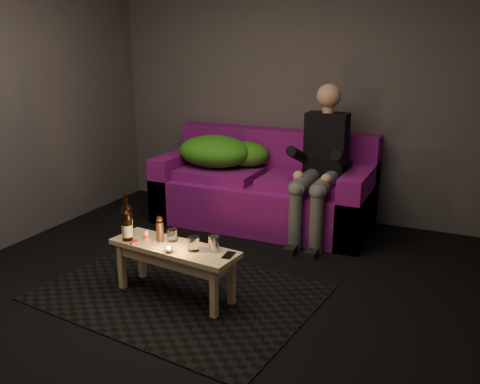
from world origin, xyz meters
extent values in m
plane|color=black|center=(0.00, 0.00, 0.00)|extent=(4.50, 4.50, 0.00)
plane|color=#535053|center=(0.00, 2.25, 1.30)|extent=(4.00, 0.00, 4.00)
cube|color=black|center=(-0.11, 0.08, 0.00)|extent=(2.10, 1.63, 0.01)
cube|color=#811183|center=(-0.13, 1.77, 0.22)|extent=(2.14, 0.96, 0.45)
cube|color=#811183|center=(-0.13, 2.13, 0.68)|extent=(2.14, 0.24, 0.47)
cube|color=#811183|center=(-1.09, 1.77, 0.33)|extent=(0.21, 0.96, 0.66)
cube|color=#811183|center=(0.84, 1.77, 0.33)|extent=(0.21, 0.96, 0.66)
cube|color=#811183|center=(-0.58, 1.72, 0.49)|extent=(0.80, 0.64, 0.11)
cube|color=#811183|center=(0.32, 1.72, 0.49)|extent=(0.80, 0.64, 0.11)
ellipsoid|color=#318D19|center=(-0.67, 1.77, 0.71)|extent=(0.77, 0.60, 0.32)
ellipsoid|color=#318D19|center=(-0.37, 1.92, 0.67)|extent=(0.47, 0.39, 0.26)
ellipsoid|color=#318D19|center=(-0.90, 1.90, 0.63)|extent=(0.34, 0.28, 0.17)
cube|color=black|center=(0.49, 1.82, 0.87)|extent=(0.39, 0.24, 0.59)
sphere|color=tan|center=(0.49, 1.82, 1.32)|extent=(0.22, 0.22, 0.22)
cylinder|color=#4B4F55|center=(0.40, 1.49, 0.57)|extent=(0.15, 0.54, 0.15)
cylinder|color=#4B4F55|center=(0.59, 1.49, 0.57)|extent=(0.15, 0.54, 0.15)
cylinder|color=#4B4F55|center=(0.40, 1.23, 0.27)|extent=(0.12, 0.12, 0.55)
cylinder|color=#4B4F55|center=(0.59, 1.23, 0.27)|extent=(0.12, 0.12, 0.55)
cube|color=black|center=(0.40, 1.17, 0.03)|extent=(0.10, 0.24, 0.06)
cube|color=black|center=(0.59, 1.17, 0.03)|extent=(0.10, 0.24, 0.06)
cube|color=#D5B37C|center=(-0.11, 0.03, 0.38)|extent=(1.00, 0.42, 0.04)
cube|color=#D5B37C|center=(-0.11, 0.03, 0.32)|extent=(0.87, 0.34, 0.09)
cube|color=#D5B37C|center=(-0.53, -0.03, 0.18)|extent=(0.05, 0.05, 0.36)
cube|color=#D5B37C|center=(-0.51, 0.19, 0.18)|extent=(0.05, 0.05, 0.36)
cube|color=#D5B37C|center=(0.29, -0.13, 0.18)|extent=(0.05, 0.05, 0.36)
cube|color=#D5B37C|center=(0.32, 0.09, 0.18)|extent=(0.05, 0.05, 0.36)
cylinder|color=black|center=(-0.54, 0.08, 0.50)|extent=(0.08, 0.08, 0.21)
cylinder|color=white|center=(-0.54, 0.08, 0.47)|extent=(0.08, 0.08, 0.09)
cone|color=black|center=(-0.54, 0.08, 0.63)|extent=(0.08, 0.08, 0.03)
cylinder|color=black|center=(-0.54, 0.08, 0.66)|extent=(0.03, 0.03, 0.10)
cylinder|color=black|center=(-0.47, -0.01, 0.50)|extent=(0.08, 0.08, 0.21)
cylinder|color=white|center=(-0.47, -0.01, 0.47)|extent=(0.08, 0.08, 0.09)
cone|color=black|center=(-0.47, -0.01, 0.62)|extent=(0.08, 0.08, 0.03)
cylinder|color=black|center=(-0.47, -0.01, 0.66)|extent=(0.03, 0.03, 0.10)
cylinder|color=silver|center=(-0.35, 0.05, 0.44)|extent=(0.04, 0.04, 0.08)
cylinder|color=black|center=(-0.25, 0.07, 0.47)|extent=(0.07, 0.07, 0.14)
cylinder|color=white|center=(-0.17, 0.11, 0.44)|extent=(0.10, 0.10, 0.09)
cylinder|color=white|center=(-0.08, -0.08, 0.42)|extent=(0.05, 0.05, 0.04)
sphere|color=orange|center=(-0.08, -0.08, 0.43)|extent=(0.02, 0.02, 0.02)
cylinder|color=white|center=(0.06, 0.02, 0.45)|extent=(0.09, 0.09, 0.10)
cylinder|color=silver|center=(0.19, 0.08, 0.45)|extent=(0.08, 0.08, 0.11)
cube|color=black|center=(0.32, 0.04, 0.40)|extent=(0.07, 0.13, 0.01)
cube|color=red|center=(-0.40, -0.04, 0.40)|extent=(0.02, 0.07, 0.01)
camera|label=1|loc=(1.71, -2.83, 1.77)|focal=38.00mm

